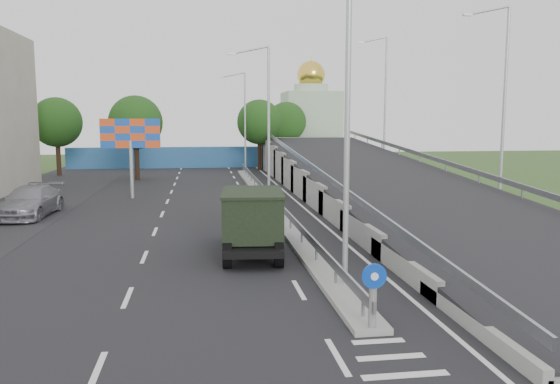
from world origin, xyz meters
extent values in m
plane|color=#2D4C1E|center=(0.00, 0.00, 0.00)|extent=(160.00, 160.00, 0.00)
cube|color=black|center=(-3.00, 20.00, 0.00)|extent=(26.00, 90.00, 0.04)
cube|color=gray|center=(0.00, 24.00, 0.10)|extent=(1.00, 44.00, 0.20)
cube|color=gray|center=(12.30, 24.00, 2.35)|extent=(0.10, 50.00, 0.32)
cube|color=gray|center=(2.80, 24.00, 2.35)|extent=(0.10, 50.00, 0.32)
cube|color=gray|center=(0.00, 24.00, 0.75)|extent=(0.08, 44.00, 0.32)
cylinder|color=gray|center=(0.00, 24.00, 0.50)|extent=(0.09, 0.09, 0.60)
cylinder|color=black|center=(0.00, 2.20, 0.80)|extent=(0.20, 0.20, 1.20)
cylinder|color=#0C3FBF|center=(0.00, 2.12, 1.55)|extent=(0.64, 0.05, 0.64)
cylinder|color=white|center=(0.00, 2.09, 1.55)|extent=(0.20, 0.03, 0.20)
cylinder|color=#B2B5B7|center=(0.30, 6.00, 5.20)|extent=(0.18, 0.18, 10.00)
cylinder|color=#B2B5B7|center=(0.30, 26.00, 5.20)|extent=(0.18, 0.18, 10.00)
cylinder|color=#B2B5B7|center=(-0.90, 26.00, 9.95)|extent=(2.57, 0.12, 0.66)
cube|color=#B2B5B7|center=(-2.10, 26.00, 9.70)|extent=(0.50, 0.18, 0.12)
cylinder|color=#B2B5B7|center=(0.30, 46.00, 5.20)|extent=(0.18, 0.18, 10.00)
cylinder|color=#B2B5B7|center=(-0.90, 46.00, 9.95)|extent=(2.57, 0.12, 0.66)
cube|color=#B2B5B7|center=(-2.10, 46.00, 9.70)|extent=(0.50, 0.18, 0.12)
cube|color=#285E93|center=(-4.00, 52.00, 1.20)|extent=(30.00, 0.50, 2.40)
cube|color=#B2CCAD|center=(10.00, 60.00, 4.50)|extent=(7.00, 7.00, 9.00)
cylinder|color=#B2CCAD|center=(10.00, 60.00, 9.50)|extent=(4.40, 4.40, 1.00)
sphere|color=gold|center=(10.00, 60.00, 11.20)|extent=(3.60, 3.60, 3.60)
cone|color=gold|center=(10.00, 60.00, 13.20)|extent=(0.30, 0.30, 1.20)
cylinder|color=#B2B5B7|center=(-9.00, 28.00, 2.00)|extent=(0.24, 0.24, 4.00)
cube|color=#E94B19|center=(-9.00, 28.00, 4.50)|extent=(4.00, 0.20, 2.00)
cylinder|color=black|center=(-10.00, 40.00, 2.00)|extent=(0.44, 0.44, 4.00)
sphere|color=#143F11|center=(-10.00, 40.00, 5.20)|extent=(4.80, 4.80, 4.80)
cylinder|color=black|center=(2.00, 48.00, 2.00)|extent=(0.44, 0.44, 4.00)
sphere|color=#143F11|center=(2.00, 48.00, 5.20)|extent=(4.80, 4.80, 4.80)
cylinder|color=black|center=(-18.00, 45.00, 2.00)|extent=(0.44, 0.44, 4.00)
sphere|color=#143F11|center=(-18.00, 45.00, 5.20)|extent=(4.80, 4.80, 4.80)
cylinder|color=black|center=(6.00, 55.00, 2.00)|extent=(0.44, 0.44, 4.00)
sphere|color=#143F11|center=(6.00, 55.00, 5.20)|extent=(4.80, 4.80, 4.80)
cylinder|color=black|center=(-2.98, 13.11, 0.52)|extent=(0.41, 1.06, 1.04)
cylinder|color=black|center=(-1.10, 12.95, 0.52)|extent=(0.41, 1.06, 1.04)
cylinder|color=black|center=(-3.05, 12.26, 0.52)|extent=(0.41, 1.06, 1.04)
cylinder|color=black|center=(-1.17, 12.11, 0.52)|extent=(0.41, 1.06, 1.04)
cylinder|color=black|center=(-3.32, 8.97, 0.52)|extent=(0.41, 1.06, 1.04)
cylinder|color=black|center=(-1.44, 8.82, 0.52)|extent=(0.41, 1.06, 1.04)
cube|color=black|center=(-2.20, 11.06, 0.66)|extent=(2.64, 6.00, 0.28)
cube|color=navy|center=(-2.02, 13.26, 1.60)|extent=(2.29, 1.68, 1.60)
cube|color=black|center=(-1.96, 13.99, 2.03)|extent=(1.79, 0.20, 0.66)
cube|color=black|center=(-1.95, 14.06, 0.61)|extent=(2.17, 0.32, 0.47)
cube|color=black|center=(-2.25, 10.49, 1.70)|extent=(2.55, 3.76, 1.70)
cube|color=black|center=(-2.25, 10.49, 2.59)|extent=(2.65, 3.86, 0.11)
imported|color=gray|center=(-13.78, 21.44, 0.86)|extent=(2.76, 6.04, 1.71)
camera|label=1|loc=(-4.18, -10.54, 5.39)|focal=35.00mm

